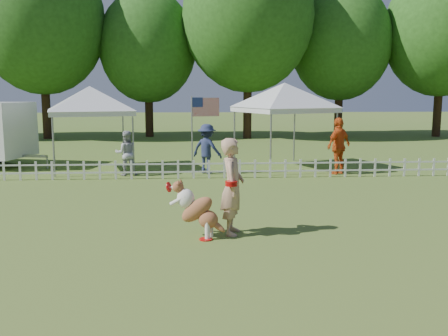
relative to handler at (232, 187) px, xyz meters
name	(u,v)px	position (x,y,z in m)	size (l,w,h in m)	color
ground	(207,243)	(-0.51, -0.57, -0.95)	(120.00, 120.00, 0.00)	#416D22
picket_fence	(201,169)	(-0.51, 6.43, -0.65)	(22.00, 0.08, 0.60)	silver
handler	(232,187)	(0.00, 0.00, 0.00)	(0.69, 0.46, 1.90)	tan
dog	(198,210)	(-0.68, -0.20, -0.41)	(1.06, 0.35, 1.09)	brown
frisbee_on_turf	(206,239)	(-0.53, -0.38, -0.94)	(0.25, 0.25, 0.02)	red
canopy_tent_left	(91,129)	(-4.42, 8.57, 0.51)	(2.83, 2.83, 2.92)	silver
canopy_tent_right	(284,127)	(2.57, 8.63, 0.57)	(2.94, 2.94, 3.04)	silver
flag_pole	(192,136)	(-0.80, 7.04, 0.38)	(1.02, 0.11, 2.65)	gray
spectator_a	(126,153)	(-3.00, 7.16, -0.20)	(0.73, 0.57, 1.50)	#A8A9AE
spectator_b	(207,149)	(-0.30, 7.47, -0.10)	(1.10, 0.63, 1.70)	navy
spectator_c	(339,146)	(4.18, 7.06, 0.01)	(1.13, 0.47, 1.93)	#CD4E18
tree_left	(42,36)	(-9.51, 20.93, 5.05)	(7.40, 7.40, 12.00)	#224D16
tree_center_left	(148,57)	(-3.51, 21.93, 3.95)	(6.00, 6.00, 9.80)	#224D16
tree_center_right	(248,31)	(2.49, 20.43, 5.35)	(7.60, 7.60, 12.60)	#224D16
tree_right	(340,53)	(8.49, 21.93, 4.25)	(6.20, 6.20, 10.40)	#224D16
tree_far_right	(442,44)	(14.49, 20.93, 4.75)	(7.00, 7.00, 11.40)	#224D16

